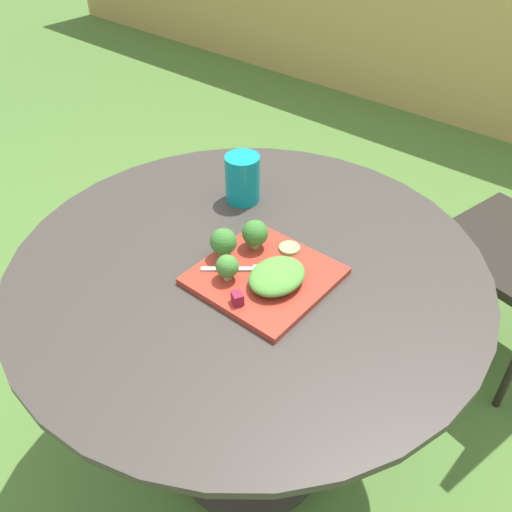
% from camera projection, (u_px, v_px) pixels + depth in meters
% --- Properties ---
extents(ground_plane, '(12.00, 12.00, 0.00)m').
position_uv_depth(ground_plane, '(250.00, 449.00, 1.66)').
color(ground_plane, '#4C7533').
extents(patio_table, '(1.04, 1.04, 0.73)m').
position_uv_depth(patio_table, '(249.00, 333.00, 1.33)').
color(patio_table, '#38332D').
rests_on(patio_table, ground_plane).
extents(salad_plate, '(0.26, 0.26, 0.01)m').
position_uv_depth(salad_plate, '(265.00, 276.00, 1.15)').
color(salad_plate, '#AD3323').
rests_on(salad_plate, patio_table).
extents(drinking_glass, '(0.09, 0.09, 0.12)m').
position_uv_depth(drinking_glass, '(243.00, 181.00, 1.35)').
color(drinking_glass, '#0F8C93').
rests_on(drinking_glass, patio_table).
extents(fork, '(0.13, 0.11, 0.00)m').
position_uv_depth(fork, '(245.00, 269.00, 1.15)').
color(fork, silver).
rests_on(fork, salad_plate).
extents(lettuce_mound, '(0.10, 0.13, 0.04)m').
position_uv_depth(lettuce_mound, '(277.00, 276.00, 1.11)').
color(lettuce_mound, '#519338').
rests_on(lettuce_mound, salad_plate).
extents(broccoli_floret_0, '(0.05, 0.05, 0.06)m').
position_uv_depth(broccoli_floret_0, '(227.00, 267.00, 1.11)').
color(broccoli_floret_0, '#99B770').
rests_on(broccoli_floret_0, salad_plate).
extents(broccoli_floret_1, '(0.06, 0.06, 0.07)m').
position_uv_depth(broccoli_floret_1, '(255.00, 233.00, 1.19)').
color(broccoli_floret_1, '#99B770').
rests_on(broccoli_floret_1, salad_plate).
extents(broccoli_floret_2, '(0.06, 0.06, 0.07)m').
position_uv_depth(broccoli_floret_2, '(223.00, 242.00, 1.16)').
color(broccoli_floret_2, '#99B770').
rests_on(broccoli_floret_2, salad_plate).
extents(cucumber_slice_0, '(0.05, 0.05, 0.01)m').
position_uv_depth(cucumber_slice_0, '(289.00, 248.00, 1.20)').
color(cucumber_slice_0, '#8EB766').
rests_on(cucumber_slice_0, salad_plate).
extents(beet_chunk_0, '(0.03, 0.03, 0.02)m').
position_uv_depth(beet_chunk_0, '(237.00, 298.00, 1.07)').
color(beet_chunk_0, maroon).
rests_on(beet_chunk_0, salad_plate).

